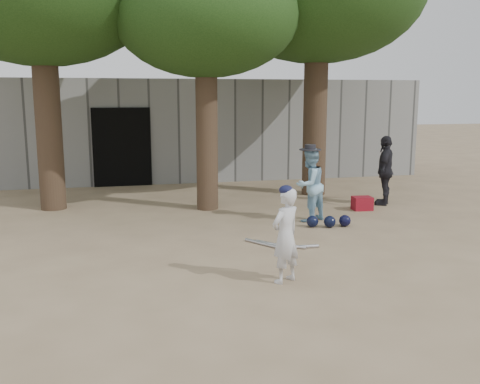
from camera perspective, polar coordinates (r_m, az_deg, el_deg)
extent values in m
plane|color=#937C5E|center=(8.05, -2.55, -8.09)|extent=(70.00, 70.00, 0.00)
imported|color=silver|center=(7.31, 4.87, -4.65)|extent=(0.57, 0.52, 1.32)
imported|color=#8CBCD8|center=(10.92, 7.41, 0.76)|extent=(0.91, 0.86, 1.49)
imported|color=black|center=(12.91, 15.23, 2.23)|extent=(0.89, 1.00, 1.62)
cube|color=maroon|center=(12.28, 12.90, -1.19)|extent=(0.44, 0.35, 0.30)
cube|color=gray|center=(15.61, -8.11, 6.38)|extent=(16.00, 0.35, 3.00)
cube|color=black|center=(15.38, -12.48, 4.68)|extent=(1.60, 0.08, 2.20)
cube|color=slate|center=(18.10, -8.85, 6.88)|extent=(16.00, 5.00, 3.00)
sphere|color=black|center=(10.51, 7.73, -3.13)|extent=(0.23, 0.23, 0.23)
sphere|color=black|center=(10.54, 9.55, -3.14)|extent=(0.23, 0.23, 0.23)
sphere|color=black|center=(10.68, 11.12, -3.02)|extent=(0.23, 0.23, 0.23)
cylinder|color=#BCBBC2|center=(9.24, 2.28, -5.48)|extent=(0.44, 0.63, 0.06)
cylinder|color=#BCBBC2|center=(9.18, 3.57, -5.60)|extent=(0.50, 0.59, 0.06)
cylinder|color=#BCBBC2|center=(9.12, 4.87, -5.72)|extent=(0.63, 0.44, 0.06)
cylinder|color=#BCBBC2|center=(9.07, 6.20, -5.84)|extent=(0.72, 0.11, 0.06)
cylinder|color=brown|center=(12.59, -19.98, 10.65)|extent=(0.56, 0.56, 5.50)
cylinder|color=brown|center=(11.88, -3.60, 10.09)|extent=(0.48, 0.48, 5.00)
ellipsoid|color=#284C19|center=(12.00, -3.69, 18.23)|extent=(4.00, 4.00, 2.60)
cylinder|color=brown|center=(13.85, 8.10, 11.69)|extent=(0.60, 0.60, 5.80)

